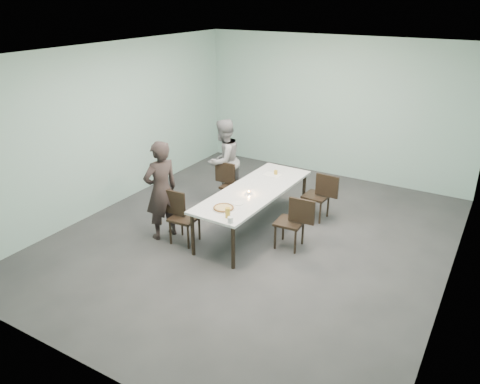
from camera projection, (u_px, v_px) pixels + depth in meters
The scene contains 16 objects.
ground at pixel (254, 237), 7.84m from camera, with size 7.00×7.00×0.00m, color #333335.
room_shell at pixel (256, 119), 7.05m from camera, with size 6.02×7.02×3.01m.
table at pixel (254, 193), 7.83m from camera, with size 0.97×2.62×0.75m.
chair_near_left at pixel (180, 213), 7.55m from camera, with size 0.62×0.45×0.87m.
chair_far_left at pixel (230, 182), 8.79m from camera, with size 0.61×0.43×0.87m.
chair_near_right at pixel (295, 219), 7.35m from camera, with size 0.62×0.45×0.87m.
chair_far_right at pixel (321, 193), 8.30m from camera, with size 0.62×0.44×0.87m.
diner_near at pixel (161, 190), 7.57m from camera, with size 0.61×0.40×1.67m, color black.
diner_far at pixel (224, 161), 8.98m from camera, with size 0.79×0.61×1.62m, color gray.
pizza at pixel (224, 208), 7.11m from camera, with size 0.34×0.34×0.04m.
side_plate at pixel (238, 203), 7.30m from camera, with size 0.18×0.18×0.01m, color white.
beer_glass at pixel (228, 213), 6.82m from camera, with size 0.08×0.08×0.15m, color gold.
water_tumbler at pixel (230, 220), 6.67m from camera, with size 0.08×0.08×0.09m, color silver.
tealight at pixel (249, 193), 7.64m from camera, with size 0.06×0.06×0.05m.
amber_tumbler at pixel (276, 172), 8.44m from camera, with size 0.07×0.07×0.08m, color gold.
menu at pixel (272, 175), 8.45m from camera, with size 0.30×0.22×0.01m, color silver.
Camera 1 is at (3.31, -6.07, 3.79)m, focal length 35.00 mm.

